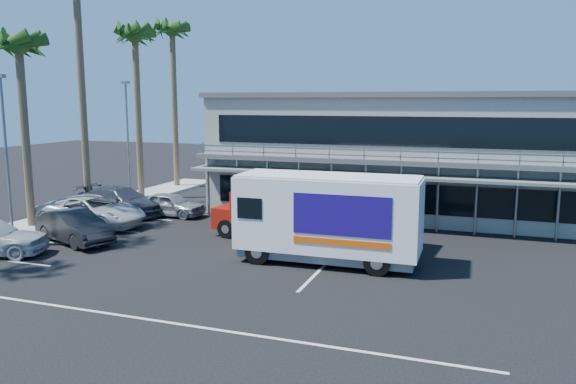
% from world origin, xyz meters
% --- Properties ---
extents(ground, '(120.00, 120.00, 0.00)m').
position_xyz_m(ground, '(0.00, 0.00, 0.00)').
color(ground, black).
rests_on(ground, ground).
extents(building, '(22.40, 12.00, 7.30)m').
position_xyz_m(building, '(3.00, 14.94, 3.66)').
color(building, gray).
rests_on(building, ground).
extents(curb_strip, '(3.00, 32.00, 0.16)m').
position_xyz_m(curb_strip, '(-15.00, 6.00, 0.08)').
color(curb_strip, '#A5A399').
rests_on(curb_strip, ground).
extents(palm_c, '(2.80, 2.80, 10.75)m').
position_xyz_m(palm_c, '(-14.90, 3.00, 9.21)').
color(palm_c, brown).
rests_on(palm_c, ground).
extents(palm_e, '(2.80, 2.80, 12.25)m').
position_xyz_m(palm_e, '(-14.70, 13.00, 10.57)').
color(palm_e, brown).
rests_on(palm_e, ground).
extents(palm_f, '(2.80, 2.80, 13.25)m').
position_xyz_m(palm_f, '(-15.10, 18.50, 11.47)').
color(palm_f, brown).
rests_on(palm_f, ground).
extents(light_pole_near, '(0.50, 0.25, 8.09)m').
position_xyz_m(light_pole_near, '(-14.20, 1.00, 4.50)').
color(light_pole_near, gray).
rests_on(light_pole_near, ground).
extents(light_pole_far, '(0.50, 0.25, 8.09)m').
position_xyz_m(light_pole_far, '(-14.20, 11.00, 4.50)').
color(light_pole_far, gray).
rests_on(light_pole_far, ground).
extents(red_truck, '(9.62, 3.17, 3.18)m').
position_xyz_m(red_truck, '(0.38, 5.07, 1.74)').
color(red_truck, maroon).
rests_on(red_truck, ground).
extents(white_van, '(7.74, 2.80, 3.75)m').
position_xyz_m(white_van, '(1.99, 2.00, 1.99)').
color(white_van, white).
rests_on(white_van, ground).
extents(parked_car_b, '(5.06, 3.25, 1.57)m').
position_xyz_m(parked_car_b, '(-10.51, 1.20, 0.79)').
color(parked_car_b, black).
rests_on(parked_car_b, ground).
extents(parked_car_c, '(6.19, 3.04, 1.69)m').
position_xyz_m(parked_car_c, '(-12.03, 4.40, 0.85)').
color(parked_car_c, silver).
rests_on(parked_car_c, ground).
extents(parked_car_d, '(6.08, 3.09, 1.69)m').
position_xyz_m(parked_car_d, '(-12.50, 7.60, 0.84)').
color(parked_car_d, '#2C2F3A').
rests_on(parked_car_d, ground).
extents(parked_car_e, '(4.22, 1.79, 1.42)m').
position_xyz_m(parked_car_e, '(-9.50, 8.31, 0.71)').
color(parked_car_e, gray).
rests_on(parked_car_e, ground).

